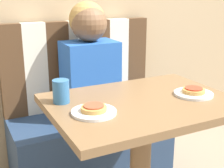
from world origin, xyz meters
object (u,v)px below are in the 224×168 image
(plate_left, at_px, (94,112))
(pizza_right, at_px, (194,90))
(plate_right, at_px, (193,94))
(person, at_px, (89,59))
(drinking_cup, at_px, (61,91))
(pizza_left, at_px, (94,108))

(plate_left, bearing_deg, pizza_right, -0.00)
(plate_right, relative_size, pizza_right, 1.73)
(person, relative_size, drinking_cup, 6.88)
(person, distance_m, plate_right, 0.71)
(plate_right, distance_m, drinking_cup, 0.62)
(person, xyz_separation_m, drinking_cup, (-0.34, -0.48, -0.02))
(person, height_order, plate_left, person)
(pizza_right, bearing_deg, plate_left, 180.00)
(plate_right, height_order, drinking_cup, drinking_cup)
(plate_left, bearing_deg, drinking_cup, 113.08)
(plate_right, bearing_deg, plate_left, 180.00)
(person, distance_m, plate_left, 0.71)
(person, height_order, plate_right, person)
(plate_right, height_order, pizza_left, pizza_left)
(pizza_left, xyz_separation_m, pizza_right, (0.52, 0.00, 0.00))
(pizza_right, bearing_deg, drinking_cup, 162.95)
(person, relative_size, pizza_left, 6.72)
(pizza_right, bearing_deg, person, 111.32)
(person, bearing_deg, drinking_cup, -125.02)
(plate_left, distance_m, pizza_right, 0.52)
(person, xyz_separation_m, pizza_right, (0.26, -0.66, -0.05))
(plate_right, distance_m, pizza_left, 0.52)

